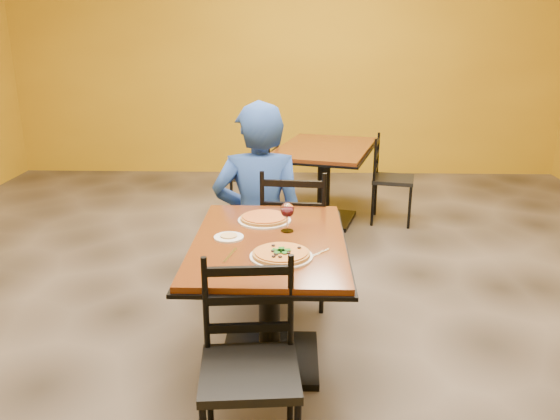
{
  "coord_description": "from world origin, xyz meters",
  "views": [
    {
      "loc": [
        0.15,
        -3.29,
        1.81
      ],
      "look_at": [
        0.05,
        -0.3,
        0.85
      ],
      "focal_mm": 35.96,
      "sensor_mm": 36.0,
      "label": 1
    }
  ],
  "objects_px": {
    "plate_far": "(264,220)",
    "pizza_far": "(264,218)",
    "chair_main_far": "(295,234)",
    "plate_main": "(281,256)",
    "table_main": "(269,273)",
    "diner": "(259,197)",
    "chair_second_right": "(393,180)",
    "chair_main_near": "(250,374)",
    "table_second": "(324,166)",
    "wine_glass": "(287,216)",
    "pizza_main": "(281,253)",
    "chair_second_left": "(255,176)",
    "side_plate": "(229,237)"
  },
  "relations": [
    {
      "from": "wine_glass",
      "to": "table_main",
      "type": "bearing_deg",
      "value": -126.13
    },
    {
      "from": "side_plate",
      "to": "chair_main_near",
      "type": "bearing_deg",
      "value": -77.73
    },
    {
      "from": "diner",
      "to": "side_plate",
      "type": "relative_size",
      "value": 8.54
    },
    {
      "from": "chair_main_far",
      "to": "plate_main",
      "type": "distance_m",
      "value": 1.1
    },
    {
      "from": "table_main",
      "to": "diner",
      "type": "xyz_separation_m",
      "value": [
        -0.12,
        1.01,
        0.13
      ]
    },
    {
      "from": "chair_main_far",
      "to": "wine_glass",
      "type": "bearing_deg",
      "value": 91.38
    },
    {
      "from": "chair_second_left",
      "to": "pizza_main",
      "type": "height_order",
      "value": "chair_second_left"
    },
    {
      "from": "chair_main_far",
      "to": "plate_main",
      "type": "height_order",
      "value": "chair_main_far"
    },
    {
      "from": "table_main",
      "to": "side_plate",
      "type": "xyz_separation_m",
      "value": [
        -0.22,
        0.01,
        0.2
      ]
    },
    {
      "from": "chair_second_left",
      "to": "pizza_main",
      "type": "relative_size",
      "value": 3.19
    },
    {
      "from": "chair_second_right",
      "to": "wine_glass",
      "type": "xyz_separation_m",
      "value": [
        -0.99,
        -2.38,
        0.41
      ]
    },
    {
      "from": "side_plate",
      "to": "table_main",
      "type": "bearing_deg",
      "value": -2.53
    },
    {
      "from": "chair_main_near",
      "to": "diner",
      "type": "xyz_separation_m",
      "value": [
        -0.08,
        1.8,
        0.23
      ]
    },
    {
      "from": "chair_second_right",
      "to": "pizza_far",
      "type": "height_order",
      "value": "chair_second_right"
    },
    {
      "from": "chair_second_left",
      "to": "plate_far",
      "type": "height_order",
      "value": "chair_second_left"
    },
    {
      "from": "pizza_far",
      "to": "pizza_main",
      "type": "bearing_deg",
      "value": -78.23
    },
    {
      "from": "pizza_main",
      "to": "wine_glass",
      "type": "relative_size",
      "value": 1.58
    },
    {
      "from": "table_main",
      "to": "diner",
      "type": "distance_m",
      "value": 1.02
    },
    {
      "from": "side_plate",
      "to": "plate_far",
      "type": "bearing_deg",
      "value": 58.7
    },
    {
      "from": "chair_main_far",
      "to": "pizza_main",
      "type": "bearing_deg",
      "value": 91.5
    },
    {
      "from": "chair_second_left",
      "to": "chair_main_near",
      "type": "bearing_deg",
      "value": 14.63
    },
    {
      "from": "chair_main_near",
      "to": "chair_second_left",
      "type": "xyz_separation_m",
      "value": [
        -0.22,
        3.3,
        0.0
      ]
    },
    {
      "from": "chair_main_near",
      "to": "chair_second_right",
      "type": "xyz_separation_m",
      "value": [
        1.13,
        3.3,
        -0.03
      ]
    },
    {
      "from": "chair_main_far",
      "to": "chair_second_right",
      "type": "xyz_separation_m",
      "value": [
        0.94,
        1.7,
        -0.06
      ]
    },
    {
      "from": "chair_second_right",
      "to": "plate_far",
      "type": "xyz_separation_m",
      "value": [
        -1.12,
        -2.22,
        0.33
      ]
    },
    {
      "from": "table_second",
      "to": "chair_second_left",
      "type": "height_order",
      "value": "chair_second_left"
    },
    {
      "from": "pizza_main",
      "to": "side_plate",
      "type": "bearing_deg",
      "value": 138.14
    },
    {
      "from": "table_main",
      "to": "plate_far",
      "type": "height_order",
      "value": "plate_far"
    },
    {
      "from": "pizza_far",
      "to": "side_plate",
      "type": "height_order",
      "value": "pizza_far"
    },
    {
      "from": "chair_second_right",
      "to": "pizza_far",
      "type": "relative_size",
      "value": 3.04
    },
    {
      "from": "diner",
      "to": "table_main",
      "type": "bearing_deg",
      "value": 93.42
    },
    {
      "from": "plate_far",
      "to": "pizza_far",
      "type": "xyz_separation_m",
      "value": [
        -0.0,
        -0.0,
        0.02
      ]
    },
    {
      "from": "chair_main_near",
      "to": "table_second",
      "type": "bearing_deg",
      "value": 76.86
    },
    {
      "from": "plate_far",
      "to": "plate_main",
      "type": "bearing_deg",
      "value": -78.23
    },
    {
      "from": "diner",
      "to": "side_plate",
      "type": "xyz_separation_m",
      "value": [
        -0.09,
        -1.0,
        0.07
      ]
    },
    {
      "from": "chair_main_far",
      "to": "chair_second_left",
      "type": "relative_size",
      "value": 1.06
    },
    {
      "from": "chair_main_near",
      "to": "side_plate",
      "type": "bearing_deg",
      "value": 96.89
    },
    {
      "from": "table_main",
      "to": "plate_far",
      "type": "bearing_deg",
      "value": 97.89
    },
    {
      "from": "table_second",
      "to": "pizza_far",
      "type": "height_order",
      "value": "pizza_far"
    },
    {
      "from": "chair_second_left",
      "to": "pizza_far",
      "type": "bearing_deg",
      "value": 16.55
    },
    {
      "from": "pizza_main",
      "to": "pizza_far",
      "type": "xyz_separation_m",
      "value": [
        -0.11,
        0.55,
        0.0
      ]
    },
    {
      "from": "table_main",
      "to": "chair_main_near",
      "type": "relative_size",
      "value": 1.36
    },
    {
      "from": "chair_second_right",
      "to": "pizza_main",
      "type": "xyz_separation_m",
      "value": [
        -1.01,
        -2.76,
        0.35
      ]
    },
    {
      "from": "table_second",
      "to": "pizza_main",
      "type": "relative_size",
      "value": 5.13
    },
    {
      "from": "table_second",
      "to": "chair_main_far",
      "type": "relative_size",
      "value": 1.51
    },
    {
      "from": "plate_main",
      "to": "pizza_main",
      "type": "xyz_separation_m",
      "value": [
        0.0,
        0.0,
        0.02
      ]
    },
    {
      "from": "table_main",
      "to": "chair_second_left",
      "type": "height_order",
      "value": "chair_second_left"
    },
    {
      "from": "chair_second_left",
      "to": "diner",
      "type": "height_order",
      "value": "diner"
    },
    {
      "from": "chair_main_far",
      "to": "wine_glass",
      "type": "relative_size",
      "value": 5.36
    },
    {
      "from": "table_main",
      "to": "plate_main",
      "type": "height_order",
      "value": "plate_main"
    }
  ]
}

